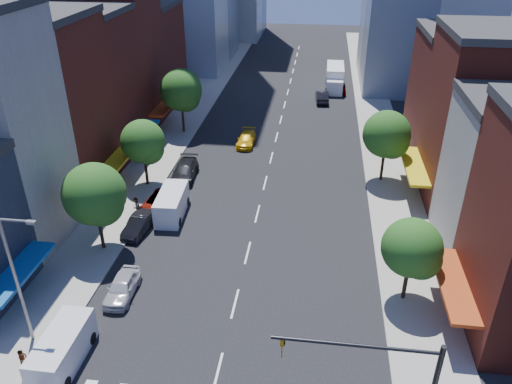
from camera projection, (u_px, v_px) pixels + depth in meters
ground at (218, 373)px, 29.10m from camera, size 220.00×220.00×0.00m
sidewalk_left at (184, 120)px, 65.24m from camera, size 5.00×120.00×0.15m
sidewalk_right at (379, 129)px, 62.37m from camera, size 5.00×120.00×0.15m
bldg_left_2 at (33, 109)px, 45.46m from camera, size 12.00×9.00×16.00m
bldg_left_3 at (75, 87)px, 53.09m from camera, size 12.00×8.00×15.00m
bldg_left_4 at (106, 58)px, 59.99m from camera, size 12.00×9.00×17.00m
bldg_left_5 at (135, 56)px, 69.20m from camera, size 12.00×10.00×13.00m
bldg_right_2 at (502, 122)px, 43.91m from camera, size 12.00×10.00×15.00m
bldg_right_3 at (472, 98)px, 53.08m from camera, size 12.00×10.00×13.00m
streetlight at (17, 273)px, 28.78m from camera, size 2.25×0.25×9.00m
tree_left_near at (96, 197)px, 37.55m from camera, size 4.80×4.80×7.30m
tree_left_mid at (144, 143)px, 47.26m from camera, size 4.20×4.20×6.65m
tree_left_far at (182, 92)px, 59.10m from camera, size 5.00×5.00×7.75m
tree_right_near at (414, 251)px, 32.62m from camera, size 4.00×4.00×6.20m
tree_right_far at (388, 136)px, 47.93m from camera, size 4.60×4.60×7.20m
parked_car_front at (122, 287)px, 34.75m from camera, size 1.83×4.31×1.45m
parked_car_second at (139, 224)px, 41.90m from camera, size 1.97×4.42×1.41m
parked_car_third at (158, 202)px, 45.30m from camera, size 2.75×4.88×1.29m
parked_car_rear at (184, 171)px, 50.47m from camera, size 2.52×5.62×1.60m
cargo_van_near at (61, 351)px, 29.14m from camera, size 2.09×5.08×2.16m
cargo_van_far at (171, 205)px, 43.95m from camera, size 2.42×5.40×2.25m
taxi at (246, 139)px, 58.07m from camera, size 1.96×4.71×1.36m
traffic_car_oncoming at (322, 96)px, 71.62m from camera, size 2.04×4.90×1.57m
traffic_car_far at (340, 89)px, 75.14m from camera, size 1.70×4.17×1.42m
box_truck at (335, 78)px, 76.86m from camera, size 2.70×8.50×3.42m
pedestrian_near at (24, 362)px, 28.54m from camera, size 0.44×0.64×1.71m
pedestrian_far at (136, 207)px, 43.74m from camera, size 0.82×0.98×1.83m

